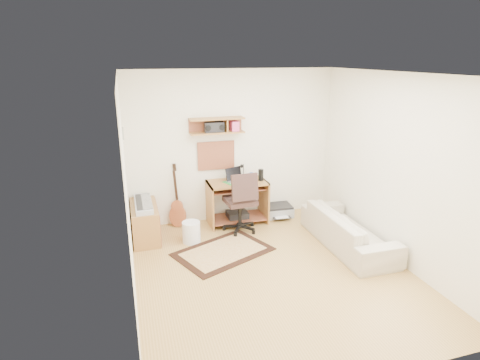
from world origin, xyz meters
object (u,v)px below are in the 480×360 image
object	(u,v)px
desk	(237,202)
cabinet	(145,222)
task_chair	(240,201)
printer	(277,211)
sofa	(349,224)

from	to	relation	value
desk	cabinet	world-z (taller)	desk
task_chair	desk	bearing A→B (deg)	78.19
cabinet	printer	distance (m)	2.39
task_chair	cabinet	xyz separation A→B (m)	(-1.53, 0.15, -0.25)
desk	sofa	xyz separation A→B (m)	(1.38, -1.32, -0.02)
cabinet	sofa	xyz separation A→B (m)	(2.96, -1.15, 0.08)
desk	sofa	distance (m)	1.91
cabinet	task_chair	bearing A→B (deg)	-5.59
cabinet	sofa	world-z (taller)	sofa
task_chair	printer	bearing A→B (deg)	22.67
task_chair	cabinet	bearing A→B (deg)	170.95
desk	task_chair	world-z (taller)	task_chair
printer	sofa	world-z (taller)	sofa
printer	task_chair	bearing A→B (deg)	-150.65
task_chair	printer	xyz separation A→B (m)	(0.84, 0.41, -0.44)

